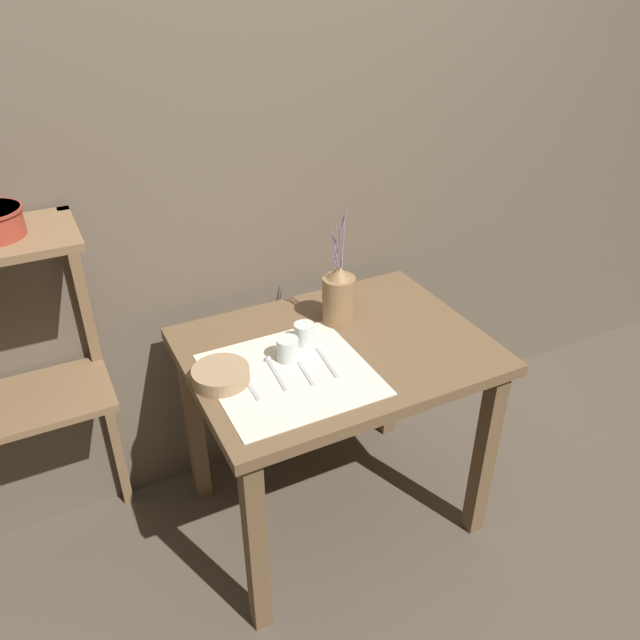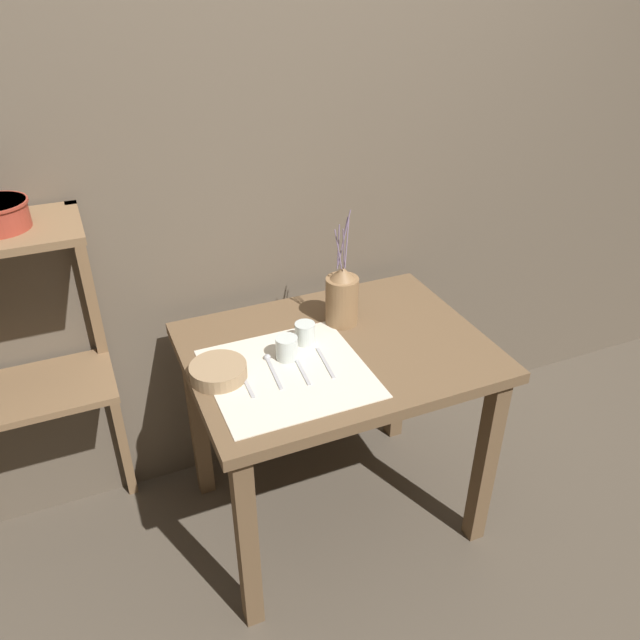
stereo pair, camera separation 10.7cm
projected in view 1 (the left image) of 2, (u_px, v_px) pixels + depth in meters
name	position (u px, v px, depth m)	size (l,w,h in m)	color
ground_plane	(334.00, 509.00, 2.51)	(12.00, 12.00, 0.00)	brown
stone_wall_back	(275.00, 185.00, 2.26)	(7.00, 0.06, 2.40)	brown
wooden_table	(336.00, 376.00, 2.16)	(1.00, 0.76, 0.79)	brown
wooden_shelf_unit	(2.00, 351.00, 1.91)	(0.57, 0.32, 1.26)	brown
linen_cloth	(291.00, 374.00, 1.96)	(0.49, 0.48, 0.00)	beige
pitcher_with_flowers	(339.00, 296.00, 2.18)	(0.12, 0.12, 0.42)	olive
wooden_bowl	(221.00, 375.00, 1.92)	(0.18, 0.18, 0.05)	#9E7F5B
glass_tumbler_near	(288.00, 349.00, 2.01)	(0.07, 0.07, 0.08)	silver
glass_tumbler_far	(304.00, 334.00, 2.09)	(0.07, 0.07, 0.07)	silver
knife_center	(249.00, 384.00, 1.91)	(0.02, 0.17, 0.00)	#A8A8AD
spoon_outer	(271.00, 365.00, 1.99)	(0.03, 0.19, 0.02)	#A8A8AD
fork_inner	(304.00, 370.00, 1.98)	(0.03, 0.17, 0.00)	#A8A8AD
fork_outer	(327.00, 362.00, 2.01)	(0.03, 0.17, 0.00)	#A8A8AD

